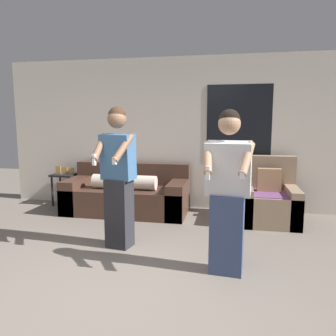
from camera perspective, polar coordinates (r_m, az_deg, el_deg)
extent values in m
plane|color=slate|center=(3.24, -10.63, -21.16)|extent=(14.00, 14.00, 0.00)
cube|color=silver|center=(5.96, 0.65, 5.97)|extent=(6.26, 0.06, 2.70)
cube|color=black|center=(5.82, 12.23, 7.70)|extent=(1.10, 0.01, 1.30)
cube|color=#472D23|center=(5.75, -7.17, -5.56)|extent=(2.09, 0.96, 0.44)
cube|color=#472D23|center=(6.01, -6.14, -0.89)|extent=(2.09, 0.22, 0.39)
cube|color=#472D23|center=(6.07, -15.33, -4.37)|extent=(0.28, 0.96, 0.58)
cube|color=#472D23|center=(5.52, 1.80, -5.32)|extent=(0.28, 0.96, 0.58)
cylinder|color=beige|center=(5.57, -7.62, -2.43)|extent=(1.10, 0.24, 0.24)
cube|color=#937A60|center=(5.41, 17.08, -6.57)|extent=(0.87, 0.92, 0.47)
cube|color=#937A60|center=(5.66, 16.92, -0.67)|extent=(0.87, 0.20, 0.54)
cube|color=#937A60|center=(5.37, 13.40, -5.99)|extent=(0.18, 0.92, 0.57)
cube|color=#937A60|center=(5.45, 20.74, -6.11)|extent=(0.18, 0.92, 0.57)
cube|color=#704275|center=(5.31, 17.24, -4.17)|extent=(0.74, 0.74, 0.01)
cube|color=#A87F56|center=(5.39, 17.19, -1.98)|extent=(0.36, 0.14, 0.36)
cube|color=black|center=(6.49, -17.62, -1.14)|extent=(0.43, 0.38, 0.04)
cylinder|color=black|center=(6.50, -19.51, -3.86)|extent=(0.04, 0.04, 0.55)
cylinder|color=black|center=(6.33, -16.75, -4.05)|extent=(0.04, 0.04, 0.55)
cylinder|color=black|center=(6.75, -18.21, -3.36)|extent=(0.04, 0.04, 0.55)
cylinder|color=black|center=(6.59, -15.53, -3.52)|extent=(0.04, 0.04, 0.55)
cube|color=tan|center=(6.51, -18.57, -0.39)|extent=(0.10, 0.02, 0.17)
cube|color=tan|center=(6.47, -17.65, -0.48)|extent=(0.13, 0.02, 0.15)
cube|color=tan|center=(6.44, -16.71, -0.58)|extent=(0.16, 0.02, 0.13)
cube|color=#28282D|center=(4.20, -8.46, -7.77)|extent=(0.34, 0.29, 0.87)
cube|color=#3D6693|center=(4.05, -8.73, 1.92)|extent=(0.44, 0.32, 0.56)
sphere|color=brown|center=(4.03, -8.90, 8.45)|extent=(0.23, 0.23, 0.23)
sphere|color=#3D2819|center=(4.04, -8.87, 9.02)|extent=(0.22, 0.22, 0.22)
cylinder|color=brown|center=(4.00, -11.87, 3.56)|extent=(0.09, 0.36, 0.33)
cube|color=white|center=(3.88, -12.76, 1.41)|extent=(0.04, 0.04, 0.13)
cylinder|color=brown|center=(3.83, -7.85, 3.45)|extent=(0.20, 0.36, 0.33)
cube|color=white|center=(3.73, -9.29, 1.24)|extent=(0.05, 0.04, 0.08)
cube|color=#384770|center=(3.52, 10.19, -11.18)|extent=(0.36, 0.27, 0.84)
cube|color=silver|center=(3.34, 10.46, -0.07)|extent=(0.47, 0.32, 0.56)
sphere|color=#A37A5B|center=(3.30, 10.64, 7.59)|extent=(0.22, 0.22, 0.22)
sphere|color=black|center=(3.31, 10.66, 8.26)|extent=(0.21, 0.21, 0.21)
cylinder|color=#A37A5B|center=(3.21, 6.93, 1.82)|extent=(0.11, 0.36, 0.32)
cube|color=white|center=(3.07, 6.94, -0.87)|extent=(0.04, 0.04, 0.13)
cylinder|color=#A37A5B|center=(3.17, 13.55, 1.57)|extent=(0.18, 0.36, 0.32)
cube|color=white|center=(3.04, 12.79, -1.12)|extent=(0.05, 0.04, 0.08)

